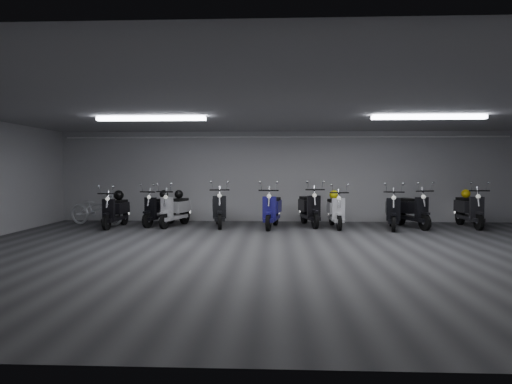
{
  "coord_description": "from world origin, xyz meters",
  "views": [
    {
      "loc": [
        -0.3,
        -8.42,
        1.62
      ],
      "look_at": [
        -0.76,
        2.5,
        1.05
      ],
      "focal_mm": 30.23,
      "sensor_mm": 36.0,
      "label": 1
    }
  ],
  "objects_px": {
    "scooter_7": "(393,205)",
    "scooter_8": "(412,204)",
    "bicycle": "(97,205)",
    "helmet_4": "(466,194)",
    "helmet_2": "(119,195)",
    "scooter_5": "(309,203)",
    "scooter_6": "(335,205)",
    "scooter_4": "(272,204)",
    "scooter_1": "(159,204)",
    "scooter_9": "(469,204)",
    "scooter_2": "(175,204)",
    "helmet_0": "(164,194)",
    "helmet_1": "(179,194)",
    "scooter_0": "(115,206)",
    "helmet_3": "(334,195)",
    "scooter_3": "(219,203)"
  },
  "relations": [
    {
      "from": "scooter_7",
      "to": "scooter_8",
      "type": "height_order",
      "value": "scooter_8"
    },
    {
      "from": "bicycle",
      "to": "helmet_4",
      "type": "distance_m",
      "value": 10.64
    },
    {
      "from": "helmet_2",
      "to": "scooter_5",
      "type": "bearing_deg",
      "value": 3.14
    },
    {
      "from": "scooter_6",
      "to": "scooter_4",
      "type": "bearing_deg",
      "value": -178.48
    },
    {
      "from": "scooter_1",
      "to": "scooter_8",
      "type": "xyz_separation_m",
      "value": [
        7.13,
        -0.16,
        0.03
      ]
    },
    {
      "from": "scooter_9",
      "to": "scooter_8",
      "type": "bearing_deg",
      "value": -174.72
    },
    {
      "from": "scooter_2",
      "to": "scooter_4",
      "type": "height_order",
      "value": "scooter_4"
    },
    {
      "from": "helmet_0",
      "to": "helmet_2",
      "type": "height_order",
      "value": "helmet_2"
    },
    {
      "from": "scooter_1",
      "to": "helmet_1",
      "type": "xyz_separation_m",
      "value": [
        0.55,
        0.08,
        0.28
      ]
    },
    {
      "from": "scooter_8",
      "to": "helmet_2",
      "type": "relative_size",
      "value": 6.22
    },
    {
      "from": "helmet_1",
      "to": "scooter_1",
      "type": "bearing_deg",
      "value": -171.86
    },
    {
      "from": "scooter_0",
      "to": "scooter_2",
      "type": "bearing_deg",
      "value": 14.81
    },
    {
      "from": "bicycle",
      "to": "scooter_1",
      "type": "bearing_deg",
      "value": -76.24
    },
    {
      "from": "scooter_5",
      "to": "helmet_1",
      "type": "distance_m",
      "value": 3.77
    },
    {
      "from": "scooter_0",
      "to": "bicycle",
      "type": "relative_size",
      "value": 0.91
    },
    {
      "from": "scooter_7",
      "to": "helmet_3",
      "type": "distance_m",
      "value": 1.6
    },
    {
      "from": "helmet_1",
      "to": "helmet_4",
      "type": "xyz_separation_m",
      "value": [
        8.2,
        0.14,
        0.03
      ]
    },
    {
      "from": "helmet_0",
      "to": "helmet_4",
      "type": "height_order",
      "value": "helmet_4"
    },
    {
      "from": "scooter_4",
      "to": "helmet_0",
      "type": "xyz_separation_m",
      "value": [
        -3.18,
        0.58,
        0.23
      ]
    },
    {
      "from": "helmet_1",
      "to": "scooter_6",
      "type": "bearing_deg",
      "value": -4.19
    },
    {
      "from": "scooter_5",
      "to": "scooter_6",
      "type": "xyz_separation_m",
      "value": [
        0.69,
        -0.33,
        -0.04
      ]
    },
    {
      "from": "scooter_7",
      "to": "bicycle",
      "type": "height_order",
      "value": "scooter_7"
    },
    {
      "from": "scooter_9",
      "to": "helmet_4",
      "type": "height_order",
      "value": "scooter_9"
    },
    {
      "from": "scooter_7",
      "to": "helmet_4",
      "type": "relative_size",
      "value": 6.99
    },
    {
      "from": "scooter_7",
      "to": "helmet_1",
      "type": "height_order",
      "value": "scooter_7"
    },
    {
      "from": "scooter_4",
      "to": "helmet_0",
      "type": "distance_m",
      "value": 3.24
    },
    {
      "from": "scooter_8",
      "to": "helmet_2",
      "type": "height_order",
      "value": "scooter_8"
    },
    {
      "from": "scooter_1",
      "to": "helmet_1",
      "type": "bearing_deg",
      "value": 28.22
    },
    {
      "from": "scooter_5",
      "to": "helmet_3",
      "type": "xyz_separation_m",
      "value": [
        0.69,
        -0.1,
        0.24
      ]
    },
    {
      "from": "scooter_3",
      "to": "scooter_5",
      "type": "xyz_separation_m",
      "value": [
        2.57,
        0.23,
        0.0
      ]
    },
    {
      "from": "scooter_6",
      "to": "helmet_1",
      "type": "distance_m",
      "value": 4.48
    },
    {
      "from": "scooter_0",
      "to": "scooter_3",
      "type": "relative_size",
      "value": 0.91
    },
    {
      "from": "scooter_2",
      "to": "scooter_5",
      "type": "height_order",
      "value": "scooter_5"
    },
    {
      "from": "scooter_4",
      "to": "helmet_4",
      "type": "xyz_separation_m",
      "value": [
        5.5,
        0.58,
        0.27
      ]
    },
    {
      "from": "helmet_4",
      "to": "scooter_2",
      "type": "bearing_deg",
      "value": -177.44
    },
    {
      "from": "scooter_0",
      "to": "scooter_9",
      "type": "height_order",
      "value": "scooter_9"
    },
    {
      "from": "scooter_7",
      "to": "helmet_2",
      "type": "xyz_separation_m",
      "value": [
        -7.63,
        0.24,
        0.25
      ]
    },
    {
      "from": "scooter_9",
      "to": "helmet_2",
      "type": "relative_size",
      "value": 6.26
    },
    {
      "from": "scooter_5",
      "to": "bicycle",
      "type": "distance_m",
      "value": 6.19
    },
    {
      "from": "scooter_2",
      "to": "scooter_9",
      "type": "bearing_deg",
      "value": 17.67
    },
    {
      "from": "helmet_1",
      "to": "helmet_2",
      "type": "relative_size",
      "value": 0.88
    },
    {
      "from": "scooter_1",
      "to": "bicycle",
      "type": "height_order",
      "value": "scooter_1"
    },
    {
      "from": "scooter_0",
      "to": "scooter_7",
      "type": "bearing_deg",
      "value": 4.36
    },
    {
      "from": "scooter_1",
      "to": "scooter_6",
      "type": "bearing_deg",
      "value": 17.25
    },
    {
      "from": "scooter_4",
      "to": "helmet_4",
      "type": "bearing_deg",
      "value": 15.39
    },
    {
      "from": "scooter_7",
      "to": "helmet_0",
      "type": "relative_size",
      "value": 6.89
    },
    {
      "from": "scooter_0",
      "to": "scooter_8",
      "type": "relative_size",
      "value": 0.93
    },
    {
      "from": "bicycle",
      "to": "helmet_4",
      "type": "xyz_separation_m",
      "value": [
        10.63,
        0.15,
        0.36
      ]
    },
    {
      "from": "scooter_7",
      "to": "scooter_9",
      "type": "relative_size",
      "value": 0.98
    },
    {
      "from": "helmet_0",
      "to": "scooter_0",
      "type": "bearing_deg",
      "value": -151.26
    }
  ]
}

